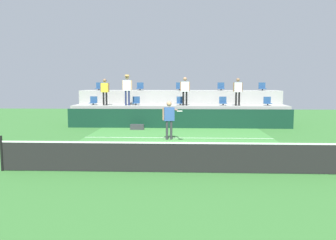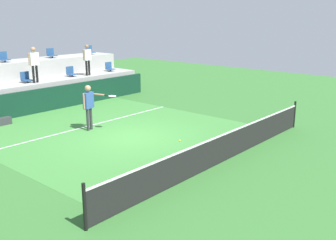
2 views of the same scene
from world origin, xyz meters
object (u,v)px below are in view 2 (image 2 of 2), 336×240
object	(u,v)px
stadium_chair_upper_far_right	(90,51)
tennis_ball	(180,141)
stadium_chair_lower_far_right	(110,67)
equipment_bag	(2,122)
stadium_chair_upper_right	(51,54)
tennis_player	(89,103)
stadium_chair_upper_center	(4,58)
spectator_leaning_on_rail	(34,61)
stadium_chair_lower_right	(71,72)
stadium_chair_lower_center	(26,78)
spectator_in_grey	(87,57)

from	to	relation	value
stadium_chair_upper_far_right	tennis_ball	world-z (taller)	stadium_chair_upper_far_right
stadium_chair_lower_far_right	equipment_bag	xyz separation A→B (m)	(-7.64, -2.01, -1.31)
stadium_chair_upper_right	tennis_player	world-z (taller)	stadium_chair_upper_right
stadium_chair_upper_center	spectator_leaning_on_rail	bearing A→B (deg)	-80.61
stadium_chair_lower_right	tennis_player	world-z (taller)	tennis_player
spectator_leaning_on_rail	stadium_chair_lower_far_right	bearing A→B (deg)	4.41
stadium_chair_lower_right	equipment_bag	distance (m)	5.52
stadium_chair_upper_center	stadium_chair_lower_right	bearing A→B (deg)	-33.99
stadium_chair_lower_far_right	stadium_chair_upper_center	xyz separation A→B (m)	(-5.34, 1.80, 0.85)
stadium_chair_upper_far_right	tennis_player	bearing A→B (deg)	-128.89
stadium_chair_lower_far_right	equipment_bag	size ratio (longest dim) A/B	0.68
stadium_chair_lower_far_right	equipment_bag	distance (m)	8.01
stadium_chair_upper_center	spectator_leaning_on_rail	distance (m)	2.21
stadium_chair_upper_center	stadium_chair_upper_right	xyz separation A→B (m)	(2.73, 0.00, 0.00)
tennis_ball	equipment_bag	world-z (taller)	tennis_ball
stadium_chair_lower_center	spectator_leaning_on_rail	xyz separation A→B (m)	(0.28, -0.38, 0.81)
stadium_chair_lower_right	stadium_chair_upper_right	size ratio (longest dim) A/B	1.00
stadium_chair_lower_right	stadium_chair_upper_far_right	size ratio (longest dim) A/B	1.00
spectator_leaning_on_rail	spectator_in_grey	size ratio (longest dim) A/B	1.04
stadium_chair_upper_right	spectator_leaning_on_rail	bearing A→B (deg)	-137.30
stadium_chair_lower_far_right	stadium_chair_upper_center	size ratio (longest dim) A/B	1.00
stadium_chair_lower_center	stadium_chair_upper_right	world-z (taller)	stadium_chair_upper_right
stadium_chair_lower_right	stadium_chair_upper_right	distance (m)	1.99
stadium_chair_lower_right	equipment_bag	bearing A→B (deg)	-157.95
stadium_chair_lower_right	stadium_chair_upper_far_right	xyz separation A→B (m)	(2.73, 1.80, 0.85)
tennis_player	tennis_ball	xyz separation A→B (m)	(-0.24, -4.71, -0.49)
stadium_chair_upper_center	equipment_bag	xyz separation A→B (m)	(-2.30, -3.81, -2.16)
stadium_chair_upper_far_right	spectator_in_grey	distance (m)	2.90
stadium_chair_lower_right	stadium_chair_upper_center	size ratio (longest dim) A/B	1.00
stadium_chair_upper_right	tennis_player	bearing A→B (deg)	-113.39
spectator_leaning_on_rail	tennis_ball	xyz separation A→B (m)	(-0.97, -9.67, -1.66)
stadium_chair_lower_center	spectator_leaning_on_rail	distance (m)	0.94
stadium_chair_lower_right	stadium_chair_lower_far_right	world-z (taller)	same
stadium_chair_upper_center	stadium_chair_upper_right	bearing A→B (deg)	0.00
tennis_player	spectator_in_grey	xyz separation A→B (m)	(3.85, 4.96, 1.13)
stadium_chair_upper_far_right	tennis_ball	xyz separation A→B (m)	(-6.01, -11.85, -1.70)
tennis_ball	stadium_chair_upper_center	bearing A→B (deg)	87.08
spectator_leaning_on_rail	equipment_bag	xyz separation A→B (m)	(-2.66, -1.63, -2.12)
stadium_chair_lower_far_right	stadium_chair_upper_far_right	world-z (taller)	stadium_chair_upper_far_right
stadium_chair_upper_far_right	tennis_player	size ratio (longest dim) A/B	0.29
stadium_chair_upper_far_right	spectator_leaning_on_rail	bearing A→B (deg)	-156.57
stadium_chair_lower_right	stadium_chair_upper_right	xyz separation A→B (m)	(0.06, 1.80, 0.85)
stadium_chair_lower_center	stadium_chair_upper_right	xyz separation A→B (m)	(2.65, 1.80, 0.85)
stadium_chair_upper_right	spectator_in_grey	bearing A→B (deg)	-70.76
tennis_player	equipment_bag	bearing A→B (deg)	120.23
stadium_chair_lower_far_right	equipment_bag	world-z (taller)	stadium_chair_lower_far_right
stadium_chair_upper_far_right	spectator_leaning_on_rail	size ratio (longest dim) A/B	0.31
stadium_chair_lower_center	stadium_chair_upper_center	bearing A→B (deg)	92.52
stadium_chair_lower_center	stadium_chair_upper_center	distance (m)	1.99
tennis_player	equipment_bag	size ratio (longest dim) A/B	2.35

